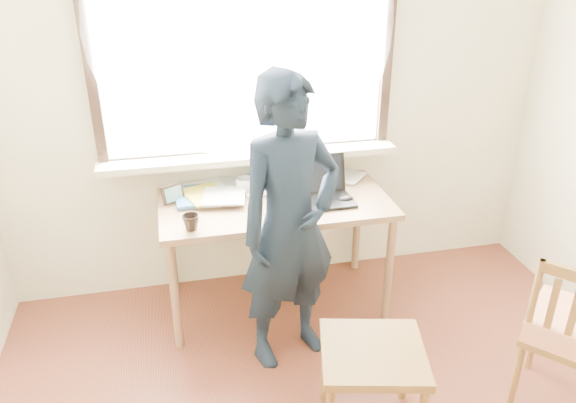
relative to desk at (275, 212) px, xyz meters
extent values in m
cube|color=beige|center=(0.10, 0.37, 0.64)|extent=(3.50, 0.02, 2.60)
cube|color=white|center=(-0.10, 0.35, 0.94)|extent=(1.70, 0.01, 1.30)
cube|color=black|center=(-0.10, 0.34, 0.26)|extent=(1.82, 0.06, 0.06)
cube|color=black|center=(-0.98, 0.34, 0.94)|extent=(0.06, 0.06, 1.30)
cube|color=black|center=(0.78, 0.34, 0.94)|extent=(0.06, 0.06, 1.30)
cube|color=beige|center=(-0.10, 0.27, 0.27)|extent=(1.85, 0.20, 0.04)
cube|color=white|center=(-0.10, 0.28, 1.04)|extent=(1.95, 0.02, 1.65)
cube|color=olive|center=(0.00, 0.00, 0.06)|extent=(1.37, 0.69, 0.04)
cylinder|color=olive|center=(-0.64, -0.29, -0.31)|extent=(0.05, 0.05, 0.70)
cylinder|color=olive|center=(-0.64, 0.29, -0.31)|extent=(0.05, 0.05, 0.70)
cylinder|color=olive|center=(0.64, -0.29, -0.31)|extent=(0.05, 0.05, 0.70)
cylinder|color=olive|center=(0.64, 0.29, -0.31)|extent=(0.05, 0.05, 0.70)
cube|color=black|center=(0.27, -0.08, 0.09)|extent=(0.37, 0.27, 0.02)
cube|color=black|center=(0.26, 0.05, 0.20)|extent=(0.36, 0.09, 0.24)
cube|color=black|center=(0.26, 0.05, 0.20)|extent=(0.32, 0.07, 0.20)
cube|color=black|center=(0.27, -0.09, 0.09)|extent=(0.32, 0.16, 0.00)
imported|color=white|center=(-0.16, 0.18, 0.12)|extent=(0.13, 0.13, 0.09)
imported|color=black|center=(-0.51, -0.25, 0.12)|extent=(0.12, 0.12, 0.09)
ellipsoid|color=black|center=(0.41, -0.10, 0.09)|extent=(0.10, 0.07, 0.04)
cube|color=white|center=(-0.41, 0.13, 0.08)|extent=(0.22, 0.24, 0.01)
cube|color=white|center=(-0.03, 0.20, 0.08)|extent=(0.24, 0.27, 0.01)
cube|color=white|center=(-0.21, 0.14, 0.09)|extent=(0.30, 0.34, 0.01)
cube|color=white|center=(-0.25, 0.24, 0.10)|extent=(0.33, 0.36, 0.02)
cube|color=white|center=(0.00, 0.14, 0.10)|extent=(0.28, 0.31, 0.02)
cube|color=white|center=(-0.08, 0.22, 0.10)|extent=(0.31, 0.31, 0.01)
cube|color=gold|center=(-0.38, 0.13, 0.11)|extent=(0.23, 0.28, 0.01)
cube|color=teal|center=(-0.20, 0.24, 0.11)|extent=(0.35, 0.32, 0.02)
cube|color=white|center=(-0.42, 0.16, 0.12)|extent=(0.31, 0.32, 0.02)
cube|color=white|center=(0.09, 0.17, 0.11)|extent=(0.34, 0.34, 0.01)
imported|color=white|center=(-0.36, 0.18, 0.09)|extent=(0.32, 0.36, 0.03)
imported|color=white|center=(0.48, 0.28, 0.08)|extent=(0.27, 0.27, 0.02)
cube|color=black|center=(-0.60, 0.10, 0.13)|extent=(0.13, 0.08, 0.11)
cube|color=#356F31|center=(-0.60, 0.10, 0.13)|extent=(0.10, 0.06, 0.08)
cube|color=brown|center=(0.23, -1.10, -0.20)|extent=(0.56, 0.55, 0.04)
cylinder|color=brown|center=(0.07, -0.87, -0.44)|extent=(0.04, 0.04, 0.44)
cylinder|color=brown|center=(0.47, -0.96, -0.44)|extent=(0.04, 0.04, 0.44)
cube|color=brown|center=(1.24, -1.14, -0.27)|extent=(0.55, 0.55, 0.04)
cylinder|color=brown|center=(1.25, -0.90, -0.47)|extent=(0.03, 0.03, 0.37)
cylinder|color=brown|center=(1.00, -1.12, -0.47)|extent=(0.03, 0.03, 0.37)
cylinder|color=brown|center=(0.99, -1.12, -0.02)|extent=(0.03, 0.03, 0.46)
cube|color=brown|center=(1.11, -1.25, -0.05)|extent=(0.03, 0.04, 0.36)
cube|color=brown|center=(1.05, -1.18, -0.05)|extent=(0.03, 0.04, 0.36)
cube|color=#DB4415|center=(1.24, -1.14, -0.19)|extent=(0.54, 0.54, 0.12)
imported|color=black|center=(-0.02, -0.46, 0.15)|extent=(0.69, 0.56, 1.63)
camera|label=1|loc=(-0.59, -2.96, 1.54)|focal=35.00mm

